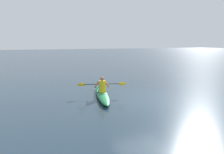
{
  "coord_description": "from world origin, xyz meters",
  "views": [
    {
      "loc": [
        6.11,
        9.94,
        2.78
      ],
      "look_at": [
        2.37,
        1.59,
        1.47
      ],
      "focal_mm": 39.8,
      "sensor_mm": 36.0,
      "label": 1
    }
  ],
  "objects": [
    {
      "name": "ground_plane",
      "position": [
        0.0,
        0.0,
        0.0
      ],
      "size": [
        160.0,
        160.0,
        0.0
      ],
      "primitive_type": "plane",
      "color": "#233847"
    },
    {
      "name": "kayak",
      "position": [
        1.55,
        -1.47,
        0.13
      ],
      "size": [
        1.83,
        4.57,
        0.26
      ],
      "color": "#19723F",
      "rests_on": "ground"
    },
    {
      "name": "kayaker",
      "position": [
        1.56,
        -1.44,
        0.61
      ],
      "size": [
        2.39,
        0.74,
        0.79
      ],
      "color": "yellow",
      "rests_on": "kayak"
    }
  ]
}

